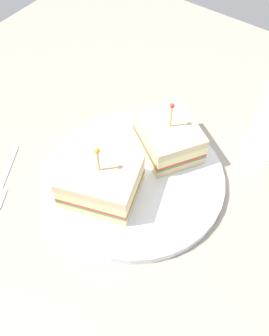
{
  "coord_description": "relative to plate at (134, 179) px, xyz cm",
  "views": [
    {
      "loc": [
        20.21,
        -28.05,
        48.17
      ],
      "look_at": [
        0.0,
        0.0,
        3.26
      ],
      "focal_mm": 42.32,
      "sensor_mm": 36.0,
      "label": 1
    }
  ],
  "objects": [
    {
      "name": "sandwich_half_front",
      "position": [
        -2.11,
        -5.05,
        3.31
      ],
      "size": [
        12.36,
        11.35,
        9.57
      ],
      "color": "beige",
      "rests_on": "plate"
    },
    {
      "name": "plate",
      "position": [
        0.0,
        0.0,
        0.0
      ],
      "size": [
        26.59,
        26.59,
        1.26
      ],
      "primitive_type": "cylinder",
      "color": "white",
      "rests_on": "ground_plane"
    },
    {
      "name": "ground_plane",
      "position": [
        0.0,
        0.0,
        -1.63
      ],
      "size": [
        95.88,
        95.88,
        2.0
      ],
      "primitive_type": "cube",
      "color": "#9E9384"
    },
    {
      "name": "sandwich_half_back",
      "position": [
        1.03,
        7.46,
        3.12
      ],
      "size": [
        12.29,
        11.8,
        9.33
      ],
      "color": "beige",
      "rests_on": "plate"
    },
    {
      "name": "fork",
      "position": [
        -15.27,
        -12.67,
        -0.46
      ],
      "size": [
        7.54,
        12.24,
        0.35
      ],
      "color": "silver",
      "rests_on": "ground_plane"
    }
  ]
}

